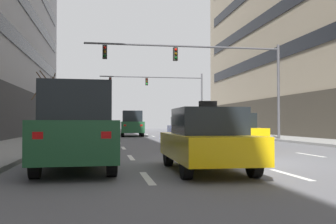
# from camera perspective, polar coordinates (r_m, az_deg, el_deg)

# --- Properties ---
(ground_plane) EXTENTS (120.00, 120.00, 0.00)m
(ground_plane) POSITION_cam_1_polar(r_m,az_deg,el_deg) (12.31, 11.12, -7.19)
(ground_plane) COLOR slate
(lane_stripe_l1_s3) EXTENTS (0.16, 2.00, 0.01)m
(lane_stripe_l1_s3) POSITION_cam_1_polar(r_m,az_deg,el_deg) (8.60, -3.09, -9.66)
(lane_stripe_l1_s3) COLOR silver
(lane_stripe_l1_s3) RESTS_ON ground
(lane_stripe_l1_s4) EXTENTS (0.16, 2.00, 0.01)m
(lane_stripe_l1_s4) POSITION_cam_1_polar(r_m,az_deg,el_deg) (13.55, -5.48, -6.67)
(lane_stripe_l1_s4) COLOR silver
(lane_stripe_l1_s4) RESTS_ON ground
(lane_stripe_l1_s5) EXTENTS (0.16, 2.00, 0.01)m
(lane_stripe_l1_s5) POSITION_cam_1_polar(r_m,az_deg,el_deg) (18.53, -6.58, -5.27)
(lane_stripe_l1_s5) COLOR silver
(lane_stripe_l1_s5) RESTS_ON ground
(lane_stripe_l1_s6) EXTENTS (0.16, 2.00, 0.01)m
(lane_stripe_l1_s6) POSITION_cam_1_polar(r_m,az_deg,el_deg) (23.51, -7.21, -4.47)
(lane_stripe_l1_s6) COLOR silver
(lane_stripe_l1_s6) RESTS_ON ground
(lane_stripe_l1_s7) EXTENTS (0.16, 2.00, 0.01)m
(lane_stripe_l1_s7) POSITION_cam_1_polar(r_m,az_deg,el_deg) (28.50, -7.62, -3.95)
(lane_stripe_l1_s7) COLOR silver
(lane_stripe_l1_s7) RESTS_ON ground
(lane_stripe_l1_s8) EXTENTS (0.16, 2.00, 0.01)m
(lane_stripe_l1_s8) POSITION_cam_1_polar(r_m,az_deg,el_deg) (33.50, -7.91, -3.58)
(lane_stripe_l1_s8) COLOR silver
(lane_stripe_l1_s8) RESTS_ON ground
(lane_stripe_l1_s9) EXTENTS (0.16, 2.00, 0.01)m
(lane_stripe_l1_s9) POSITION_cam_1_polar(r_m,az_deg,el_deg) (38.49, -8.12, -3.31)
(lane_stripe_l1_s9) COLOR silver
(lane_stripe_l1_s9) RESTS_ON ground
(lane_stripe_l1_s10) EXTENTS (0.16, 2.00, 0.01)m
(lane_stripe_l1_s10) POSITION_cam_1_polar(r_m,az_deg,el_deg) (43.49, -8.28, -3.10)
(lane_stripe_l1_s10) COLOR silver
(lane_stripe_l1_s10) RESTS_ON ground
(lane_stripe_l2_s3) EXTENTS (0.16, 2.00, 0.01)m
(lane_stripe_l2_s3) POSITION_cam_1_polar(r_m,az_deg,el_deg) (9.57, 17.54, -8.76)
(lane_stripe_l2_s3) COLOR silver
(lane_stripe_l2_s3) RESTS_ON ground
(lane_stripe_l2_s4) EXTENTS (0.16, 2.00, 0.01)m
(lane_stripe_l2_s4) POSITION_cam_1_polar(r_m,az_deg,el_deg) (14.19, 8.25, -6.43)
(lane_stripe_l2_s4) COLOR silver
(lane_stripe_l2_s4) RESTS_ON ground
(lane_stripe_l2_s5) EXTENTS (0.16, 2.00, 0.01)m
(lane_stripe_l2_s5) POSITION_cam_1_polar(r_m,az_deg,el_deg) (19.00, 3.62, -5.19)
(lane_stripe_l2_s5) COLOR silver
(lane_stripe_l2_s5) RESTS_ON ground
(lane_stripe_l2_s6) EXTENTS (0.16, 2.00, 0.01)m
(lane_stripe_l2_s6) POSITION_cam_1_polar(r_m,az_deg,el_deg) (23.89, 0.88, -4.44)
(lane_stripe_l2_s6) COLOR silver
(lane_stripe_l2_s6) RESTS_ON ground
(lane_stripe_l2_s7) EXTENTS (0.16, 2.00, 0.01)m
(lane_stripe_l2_s7) POSITION_cam_1_polar(r_m,az_deg,el_deg) (28.81, -0.92, -3.94)
(lane_stripe_l2_s7) COLOR silver
(lane_stripe_l2_s7) RESTS_ON ground
(lane_stripe_l2_s8) EXTENTS (0.16, 2.00, 0.01)m
(lane_stripe_l2_s8) POSITION_cam_1_polar(r_m,az_deg,el_deg) (33.76, -2.20, -3.58)
(lane_stripe_l2_s8) COLOR silver
(lane_stripe_l2_s8) RESTS_ON ground
(lane_stripe_l2_s9) EXTENTS (0.16, 2.00, 0.01)m
(lane_stripe_l2_s9) POSITION_cam_1_polar(r_m,az_deg,el_deg) (38.72, -3.14, -3.31)
(lane_stripe_l2_s9) COLOR silver
(lane_stripe_l2_s9) RESTS_ON ground
(lane_stripe_l2_s10) EXTENTS (0.16, 2.00, 0.01)m
(lane_stripe_l2_s10) POSITION_cam_1_polar(r_m,az_deg,el_deg) (43.69, -3.87, -3.10)
(lane_stripe_l2_s10) COLOR silver
(lane_stripe_l2_s10) RESTS_ON ground
(lane_stripe_l3_s4) EXTENTS (0.16, 2.00, 0.01)m
(lane_stripe_l3_s4) POSITION_cam_1_polar(r_m,az_deg,el_deg) (15.54, 20.17, -5.92)
(lane_stripe_l3_s4) COLOR silver
(lane_stripe_l3_s4) RESTS_ON ground
(lane_stripe_l3_s5) EXTENTS (0.16, 2.00, 0.01)m
(lane_stripe_l3_s5) POSITION_cam_1_polar(r_m,az_deg,el_deg) (20.03, 13.04, -4.96)
(lane_stripe_l3_s5) COLOR silver
(lane_stripe_l3_s5) RESTS_ON ground
(lane_stripe_l3_s6) EXTENTS (0.16, 2.00, 0.01)m
(lane_stripe_l3_s6) POSITION_cam_1_polar(r_m,az_deg,el_deg) (24.71, 8.57, -4.32)
(lane_stripe_l3_s6) COLOR silver
(lane_stripe_l3_s6) RESTS_ON ground
(lane_stripe_l3_s7) EXTENTS (0.16, 2.00, 0.01)m
(lane_stripe_l3_s7) POSITION_cam_1_polar(r_m,az_deg,el_deg) (29.50, 5.55, -3.87)
(lane_stripe_l3_s7) COLOR silver
(lane_stripe_l3_s7) RESTS_ON ground
(lane_stripe_l3_s8) EXTENTS (0.16, 2.00, 0.01)m
(lane_stripe_l3_s8) POSITION_cam_1_polar(r_m,az_deg,el_deg) (34.35, 3.37, -3.54)
(lane_stripe_l3_s8) COLOR silver
(lane_stripe_l3_s8) RESTS_ON ground
(lane_stripe_l3_s9) EXTENTS (0.16, 2.00, 0.01)m
(lane_stripe_l3_s9) POSITION_cam_1_polar(r_m,az_deg,el_deg) (39.24, 1.74, -3.29)
(lane_stripe_l3_s9) COLOR silver
(lane_stripe_l3_s9) RESTS_ON ground
(lane_stripe_l3_s10) EXTENTS (0.16, 2.00, 0.01)m
(lane_stripe_l3_s10) POSITION_cam_1_polar(r_m,az_deg,el_deg) (44.15, 0.47, -3.09)
(lane_stripe_l3_s10) COLOR silver
(lane_stripe_l3_s10) RESTS_ON ground
(car_driving_0) EXTENTS (1.93, 4.23, 1.56)m
(car_driving_0) POSITION_cam_1_polar(r_m,az_deg,el_deg) (35.75, -10.77, -2.22)
(car_driving_0) COLOR black
(car_driving_0) RESTS_ON ground
(taxi_driving_1) EXTENTS (1.82, 4.22, 1.74)m
(taxi_driving_1) POSITION_cam_1_polar(r_m,az_deg,el_deg) (9.71, 5.69, -4.15)
(taxi_driving_1) COLOR black
(taxi_driving_1) RESTS_ON ground
(car_driving_2) EXTENTS (2.00, 4.48, 1.66)m
(car_driving_2) POSITION_cam_1_polar(r_m,az_deg,el_deg) (21.33, -11.86, -2.57)
(car_driving_2) COLOR black
(car_driving_2) RESTS_ON ground
(car_driving_3) EXTENTS (2.04, 4.58, 2.19)m
(car_driving_3) POSITION_cam_1_polar(r_m,az_deg,el_deg) (10.19, -13.32, -2.22)
(car_driving_3) COLOR black
(car_driving_3) RESTS_ON ground
(car_driving_4) EXTENTS (2.03, 4.60, 2.20)m
(car_driving_4) POSITION_cam_1_polar(r_m,az_deg,el_deg) (33.86, -5.33, -1.72)
(car_driving_4) COLOR black
(car_driving_4) RESTS_ON ground
(car_driving_5) EXTENTS (2.05, 4.48, 1.65)m
(car_driving_5) POSITION_cam_1_polar(r_m,az_deg,el_deg) (30.28, 2.10, -2.29)
(car_driving_5) COLOR black
(car_driving_5) RESTS_ON ground
(taxi_driving_6) EXTENTS (1.93, 4.42, 1.82)m
(taxi_driving_6) POSITION_cam_1_polar(r_m,az_deg,el_deg) (18.59, 9.39, -2.76)
(taxi_driving_6) COLOR black
(taxi_driving_6) RESTS_ON ground
(traffic_signal_0) EXTENTS (12.68, 0.35, 6.21)m
(traffic_signal_0) POSITION_cam_1_polar(r_m,az_deg,el_deg) (25.13, 6.24, 6.75)
(traffic_signal_0) COLOR #4C4C51
(traffic_signal_0) RESTS_ON sidewalk_right
(traffic_signal_1) EXTENTS (11.90, 0.34, 6.79)m
(traffic_signal_1) POSITION_cam_1_polar(r_m,az_deg,el_deg) (44.81, -0.20, 3.42)
(traffic_signal_1) COLOR #4C4C51
(traffic_signal_1) RESTS_ON sidewalk_right
(street_tree_1) EXTENTS (1.71, 1.70, 4.53)m
(street_tree_1) POSITION_cam_1_polar(r_m,az_deg,el_deg) (27.64, -17.48, 0.65)
(street_tree_1) COLOR #4C3823
(street_tree_1) RESTS_ON sidewalk_left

